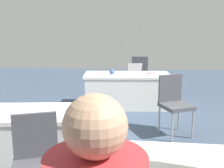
% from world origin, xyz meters
% --- Properties ---
extents(ground_plane, '(14.40, 14.40, 0.00)m').
position_xyz_m(ground_plane, '(0.00, 0.00, 0.00)').
color(ground_plane, '#3D4C60').
extents(table_foreground, '(1.89, 0.91, 0.73)m').
position_xyz_m(table_foreground, '(-0.31, -2.04, 0.37)').
color(table_foreground, silver).
rests_on(table_foreground, ground).
extents(table_mid_left, '(1.52, 0.92, 0.73)m').
position_xyz_m(table_mid_left, '(0.81, 0.66, 0.37)').
color(table_mid_left, silver).
rests_on(table_mid_left, ground).
extents(chair_tucked_left, '(0.56, 0.56, 0.95)m').
position_xyz_m(chair_tucked_left, '(0.45, 1.50, 0.55)').
color(chair_tucked_left, '#9E9993').
rests_on(chair_tucked_left, ground).
extents(chair_tucked_right, '(0.59, 0.59, 0.98)m').
position_xyz_m(chair_tucked_right, '(-1.10, -0.55, 0.57)').
color(chair_tucked_right, '#9E9993').
rests_on(chair_tucked_right, ground).
extents(chair_aisle, '(0.46, 0.46, 0.96)m').
position_xyz_m(chair_aisle, '(-0.59, -3.48, 0.55)').
color(chair_aisle, '#9E9993').
rests_on(chair_aisle, ground).
extents(laptop_silver, '(0.37, 0.35, 0.21)m').
position_xyz_m(laptop_silver, '(-0.49, -2.16, 0.77)').
color(laptop_silver, silver).
rests_on(laptop_silver, table_foreground).
extents(yarn_ball, '(0.11, 0.11, 0.11)m').
position_xyz_m(yarn_ball, '(0.02, -1.98, 0.78)').
color(yarn_ball, '#3F5999').
rests_on(yarn_ball, table_foreground).
extents(scissors_red, '(0.14, 0.16, 0.01)m').
position_xyz_m(scissors_red, '(-0.79, -2.09, 0.73)').
color(scissors_red, red).
rests_on(scissors_red, table_foreground).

